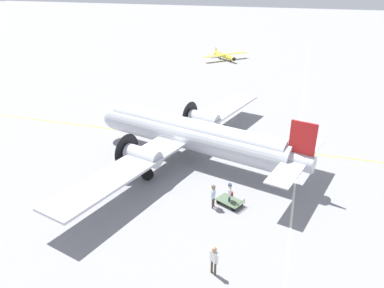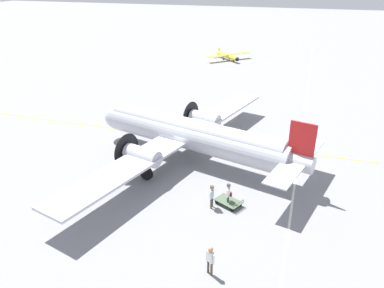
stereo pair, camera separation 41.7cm
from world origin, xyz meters
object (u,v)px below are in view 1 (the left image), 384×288
Objects in this scene: suitcase_near_door at (231,195)px; light_aircraft_distant at (225,56)px; passenger_boarding at (230,192)px; airliner_main at (188,134)px; crew_foreground at (214,257)px; baggage_cart at (230,201)px; ramp_agent at (213,194)px.

suitcase_near_door is 0.09× the size of light_aircraft_distant.
passenger_boarding is 46.64m from light_aircraft_distant.
passenger_boarding is at bearing 144.67° from airliner_main.
crew_foreground reaches higher than light_aircraft_distant.
light_aircraft_distant is at bearing -51.08° from baggage_cart.
ramp_agent is 0.24× the size of light_aircraft_distant.
airliner_main is at bearing 36.57° from passenger_boarding.
airliner_main is 7.82m from baggage_cart.
crew_foreground is at bearing 94.45° from suitcase_near_door.
suitcase_near_door is 0.29× the size of baggage_cart.
light_aircraft_distant reaches higher than ramp_agent.
crew_foreground reaches higher than baggage_cart.
passenger_boarding is 0.79× the size of baggage_cart.
airliner_main reaches higher than suitcase_near_door.
light_aircraft_distant is at bearing 16.84° from ramp_agent.
suitcase_near_door is at bearing -32.84° from light_aircraft_distant.
ramp_agent is at bearing 58.33° from baggage_cart.
passenger_boarding is 1.18m from ramp_agent.
crew_foreground is at bearing -160.37° from ramp_agent.
ramp_agent is 2.74× the size of suitcase_near_door.
airliner_main is 15.93× the size of ramp_agent.
airliner_main is 7.24m from suitcase_near_door.
airliner_main is 13.64m from crew_foreground.
baggage_cart is at bearing 125.58° from crew_foreground.
crew_foreground is at bearing 128.17° from airliner_main.
airliner_main reaches higher than passenger_boarding.
light_aircraft_distant is (9.21, -46.11, -0.30)m from ramp_agent.
passenger_boarding is at bearing 94.73° from suitcase_near_door.
ramp_agent is 1.47m from baggage_cart.
light_aircraft_distant is (10.26, -45.45, 0.49)m from baggage_cart.
airliner_main is 12.79× the size of baggage_cart.
crew_foreground is 6.70m from passenger_boarding.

